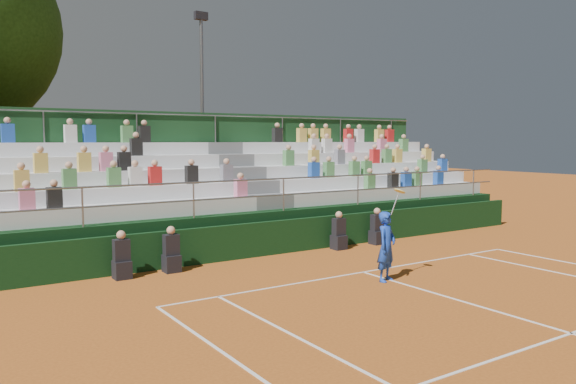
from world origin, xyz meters
TOP-DOWN VIEW (x-y plane):
  - ground at (0.00, 0.00)m, footprint 90.00×90.00m
  - courtside_wall at (0.00, 3.20)m, footprint 20.00×0.15m
  - line_officials at (-1.27, 2.75)m, footprint 8.73×0.40m
  - grandstand at (0.00, 6.44)m, footprint 20.00×5.20m
  - tennis_player at (-0.13, -0.97)m, footprint 0.89×0.59m
  - floodlight_mast at (1.50, 12.83)m, footprint 0.60×0.25m

SIDE VIEW (x-z plane):
  - ground at x=0.00m, z-range 0.00..0.00m
  - line_officials at x=-1.27m, z-range -0.12..1.07m
  - courtside_wall at x=0.00m, z-range 0.00..1.00m
  - tennis_player at x=-0.13m, z-range -0.26..1.95m
  - grandstand at x=0.00m, z-range -1.13..3.27m
  - floodlight_mast at x=1.50m, z-range 0.69..9.78m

